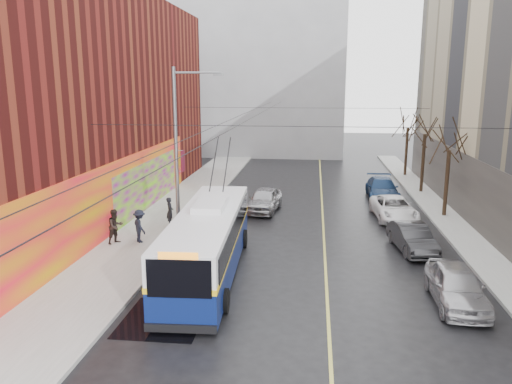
% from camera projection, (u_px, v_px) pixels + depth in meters
% --- Properties ---
extents(ground, '(140.00, 140.00, 0.00)m').
position_uv_depth(ground, '(284.00, 335.00, 16.58)').
color(ground, black).
rests_on(ground, ground).
extents(sidewalk_left, '(4.00, 60.00, 0.15)m').
position_uv_depth(sidewalk_left, '(160.00, 225.00, 29.12)').
color(sidewalk_left, gray).
rests_on(sidewalk_left, ground).
extents(sidewalk_right, '(2.00, 60.00, 0.15)m').
position_uv_depth(sidewalk_right, '(462.00, 235.00, 27.19)').
color(sidewalk_right, gray).
rests_on(sidewalk_right, ground).
extents(lane_line, '(0.12, 50.00, 0.01)m').
position_uv_depth(lane_line, '(323.00, 222.00, 30.00)').
color(lane_line, '#BFB74C').
rests_on(lane_line, ground).
extents(building_left, '(12.11, 36.00, 14.00)m').
position_uv_depth(building_left, '(38.00, 103.00, 30.48)').
color(building_left, '#551311').
rests_on(building_left, ground).
extents(building_far, '(20.50, 12.10, 18.00)m').
position_uv_depth(building_far, '(258.00, 76.00, 58.98)').
color(building_far, gray).
rests_on(building_far, ground).
extents(streetlight_pole, '(2.65, 0.60, 9.00)m').
position_uv_depth(streetlight_pole, '(179.00, 149.00, 25.94)').
color(streetlight_pole, slate).
rests_on(streetlight_pole, ground).
extents(catenary_wires, '(18.00, 60.00, 0.22)m').
position_uv_depth(catenary_wires, '(258.00, 116.00, 29.86)').
color(catenary_wires, black).
extents(tree_near, '(3.20, 3.20, 6.40)m').
position_uv_depth(tree_near, '(450.00, 138.00, 30.02)').
color(tree_near, black).
rests_on(tree_near, ground).
extents(tree_mid, '(3.20, 3.20, 6.68)m').
position_uv_depth(tree_mid, '(426.00, 124.00, 36.75)').
color(tree_mid, black).
rests_on(tree_mid, ground).
extents(tree_far, '(3.20, 3.20, 6.57)m').
position_uv_depth(tree_far, '(408.00, 119.00, 43.57)').
color(tree_far, black).
rests_on(tree_far, ground).
extents(puddle, '(2.83, 3.26, 0.01)m').
position_uv_depth(puddle, '(164.00, 319.00, 17.70)').
color(puddle, black).
rests_on(puddle, ground).
extents(pigeons_flying, '(5.95, 1.45, 1.40)m').
position_uv_depth(pigeons_flying, '(252.00, 114.00, 24.72)').
color(pigeons_flying, slate).
extents(trolleybus, '(3.06, 11.51, 5.40)m').
position_uv_depth(trolleybus, '(208.00, 241.00, 21.55)').
color(trolleybus, '#0A174C').
rests_on(trolleybus, ground).
extents(parked_car_a, '(1.80, 4.39, 1.49)m').
position_uv_depth(parked_car_a, '(456.00, 286.00, 18.72)').
color(parked_car_a, '#ACACB1').
rests_on(parked_car_a, ground).
extents(parked_car_b, '(2.03, 4.30, 1.36)m').
position_uv_depth(parked_car_b, '(412.00, 238.00, 24.71)').
color(parked_car_b, '#2B2C2E').
rests_on(parked_car_b, ground).
extents(parked_car_c, '(2.65, 5.09, 1.37)m').
position_uv_depth(parked_car_c, '(394.00, 208.00, 30.52)').
color(parked_car_c, white).
rests_on(parked_car_c, ground).
extents(parked_car_d, '(2.15, 5.17, 1.49)m').
position_uv_depth(parked_car_d, '(382.00, 189.00, 35.88)').
color(parked_car_d, navy).
rests_on(parked_car_d, ground).
extents(following_car, '(2.30, 4.62, 1.51)m').
position_uv_depth(following_car, '(264.00, 200.00, 32.48)').
color(following_car, '#9B9B9F').
rests_on(following_car, ground).
extents(pedestrian_a, '(0.56, 0.70, 1.66)m').
position_uv_depth(pedestrian_a, '(170.00, 212.00, 28.58)').
color(pedestrian_a, black).
rests_on(pedestrian_a, sidewalk_left).
extents(pedestrian_b, '(1.03, 1.09, 1.79)m').
position_uv_depth(pedestrian_b, '(115.00, 226.00, 25.40)').
color(pedestrian_b, black).
rests_on(pedestrian_b, sidewalk_left).
extents(pedestrian_c, '(1.20, 1.26, 1.71)m').
position_uv_depth(pedestrian_c, '(140.00, 226.00, 25.60)').
color(pedestrian_c, black).
rests_on(pedestrian_c, sidewalk_left).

